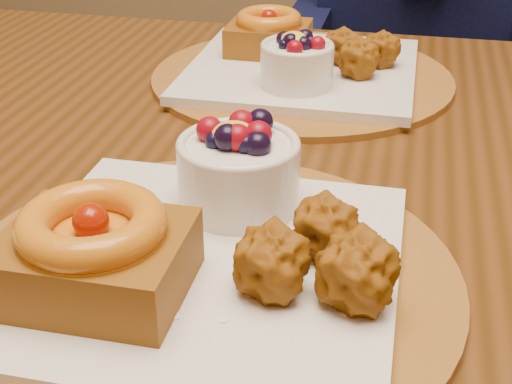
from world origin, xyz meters
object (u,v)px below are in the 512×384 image
place_setting_near (202,243)px  chair_far (408,88)px  place_setting_far (300,64)px  dining_table (266,220)px

place_setting_near → chair_far: bearing=82.7°
place_setting_far → chair_far: chair_far is taller
dining_table → place_setting_near: bearing=-91.0°
dining_table → chair_far: size_ratio=1.72×
place_setting_near → chair_far: 1.12m
place_setting_far → chair_far: 0.72m
dining_table → place_setting_far: place_setting_far is taller
chair_far → dining_table: bearing=-115.5°
place_setting_far → dining_table: bearing=-89.4°
place_setting_near → chair_far: (0.14, 1.08, -0.27)m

